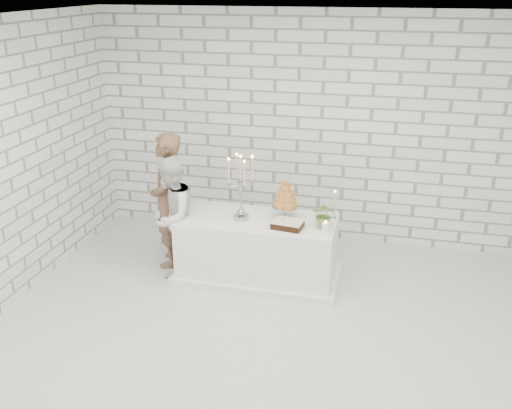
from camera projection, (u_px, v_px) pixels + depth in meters
name	position (u px, v px, depth m)	size (l,w,h in m)	color
ground	(281.00, 339.00, 5.59)	(6.00, 5.00, 0.01)	silver
ceiling	(287.00, 22.00, 4.47)	(6.00, 5.00, 0.01)	white
wall_back	(321.00, 130.00, 7.28)	(6.00, 0.01, 3.00)	white
wall_front	(186.00, 376.00, 2.78)	(6.00, 0.01, 3.00)	white
cake_table	(257.00, 248.00, 6.63)	(1.80, 0.80, 0.75)	white
groom	(167.00, 200.00, 6.80)	(0.61, 0.40, 1.66)	brown
bride	(171.00, 217.00, 6.61)	(0.71, 0.55, 1.45)	white
candelabra	(241.00, 188.00, 6.34)	(0.31, 0.31, 0.77)	#9897A1
croquembouche	(285.00, 198.00, 6.43)	(0.31, 0.31, 0.48)	#AA6730
chocolate_cake	(288.00, 224.00, 6.24)	(0.33, 0.24, 0.08)	black
pillar_candle	(325.00, 228.00, 6.11)	(0.08, 0.08, 0.12)	white
extra_taper	(334.00, 205.00, 6.45)	(0.06, 0.06, 0.32)	beige
flowers	(324.00, 215.00, 6.22)	(0.27, 0.23, 0.30)	olive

